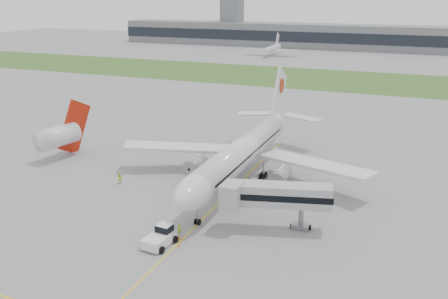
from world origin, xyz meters
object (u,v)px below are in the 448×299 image
at_px(airliner, 243,151).
at_px(neighbor_aircraft, 60,135).
at_px(jet_bridge, 273,196).
at_px(ground_crew_near, 179,229).
at_px(pushback_tug, 161,237).

distance_m(airliner, neighbor_aircraft, 39.53).
xyz_separation_m(jet_bridge, ground_crew_near, (-11.90, -6.47, -4.53)).
height_order(pushback_tug, neighbor_aircraft, neighbor_aircraft).
bearing_deg(jet_bridge, airliner, 107.27).
height_order(pushback_tug, jet_bridge, jet_bridge).
relative_size(pushback_tug, neighbor_aircraft, 0.35).
bearing_deg(pushback_tug, ground_crew_near, 79.14).
xyz_separation_m(airliner, pushback_tug, (-2.10, -27.28, -4.48)).
height_order(jet_bridge, neighbor_aircraft, neighbor_aircraft).
bearing_deg(neighbor_aircraft, pushback_tug, -23.19).
xyz_separation_m(pushback_tug, jet_bridge, (12.92, 10.04, 4.18)).
height_order(airliner, pushback_tug, airliner).
bearing_deg(airliner, pushback_tug, -94.41).
xyz_separation_m(pushback_tug, ground_crew_near, (1.02, 3.57, -0.35)).
bearing_deg(ground_crew_near, neighbor_aircraft, -66.48).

